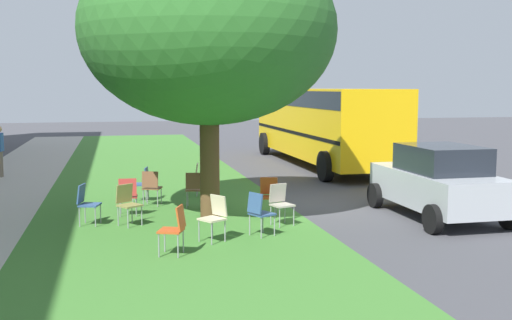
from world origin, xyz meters
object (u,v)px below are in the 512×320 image
(chair_3, at_px, (268,193))
(chair_4, at_px, (151,185))
(parked_car, at_px, (438,181))
(chair_5, at_px, (128,201))
(chair_10, at_px, (280,201))
(chair_0, at_px, (259,210))
(chair_7, at_px, (143,181))
(street_tree, at_px, (209,31))
(chair_1, at_px, (175,226))
(chair_11, at_px, (201,177))
(chair_6, at_px, (215,215))
(chair_9, at_px, (194,187))
(chair_8, at_px, (128,194))
(school_bus, at_px, (322,119))
(chair_2, at_px, (86,201))

(chair_3, bearing_deg, chair_4, 54.95)
(chair_3, height_order, parked_car, parked_car)
(chair_5, distance_m, chair_10, 3.25)
(chair_0, xyz_separation_m, chair_7, (4.36, 2.05, 0.00))
(street_tree, distance_m, chair_1, 4.88)
(chair_10, bearing_deg, chair_11, 16.37)
(chair_6, bearing_deg, chair_4, 14.22)
(chair_6, xyz_separation_m, chair_9, (3.35, -0.04, 0.00))
(chair_8, xyz_separation_m, school_bus, (7.93, -7.40, 1.24))
(chair_3, bearing_deg, school_bus, -26.35)
(chair_0, height_order, chair_8, same)
(chair_5, bearing_deg, chair_1, -163.66)
(chair_2, bearing_deg, chair_9, -61.23)
(chair_3, xyz_separation_m, chair_11, (2.99, 1.14, 0.00))
(chair_3, height_order, school_bus, school_bus)
(chair_2, distance_m, chair_4, 2.36)
(street_tree, xyz_separation_m, chair_2, (-0.25, 2.70, -3.65))
(chair_0, distance_m, chair_8, 3.56)
(chair_6, relative_size, chair_7, 1.00)
(chair_0, xyz_separation_m, chair_10, (0.88, -0.68, 0.00))
(chair_2, xyz_separation_m, parked_car, (-1.03, -7.68, 0.32))
(parked_car, bearing_deg, chair_11, 49.69)
(chair_1, relative_size, parked_car, 0.24)
(chair_7, xyz_separation_m, chair_8, (-1.81, 0.42, 0.00))
(chair_0, height_order, chair_11, same)
(chair_8, bearing_deg, chair_2, 130.49)
(chair_8, distance_m, school_bus, 10.92)
(chair_5, height_order, chair_7, same)
(chair_1, xyz_separation_m, chair_11, (5.86, -1.26, 0.00))
(chair_10, bearing_deg, chair_4, 42.90)
(chair_4, bearing_deg, chair_1, -178.34)
(school_bus, bearing_deg, chair_7, 131.27)
(parked_car, bearing_deg, chair_9, 65.27)
(chair_9, xyz_separation_m, chair_10, (-2.28, -1.55, 0.00))
(chair_6, bearing_deg, school_bus, -28.70)
(chair_4, bearing_deg, chair_9, -115.16)
(chair_9, bearing_deg, chair_7, 44.46)
(chair_10, height_order, parked_car, parked_car)
(chair_0, relative_size, chair_6, 1.00)
(chair_7, height_order, chair_10, same)
(chair_2, bearing_deg, chair_8, -49.51)
(school_bus, bearing_deg, chair_10, 156.12)
(chair_2, xyz_separation_m, school_bus, (8.69, -8.29, 1.24))
(chair_0, relative_size, chair_11, 1.00)
(chair_2, relative_size, school_bus, 0.08)
(chair_1, bearing_deg, chair_6, -45.41)
(chair_9, relative_size, chair_11, 1.00)
(chair_0, height_order, chair_3, same)
(chair_8, bearing_deg, street_tree, -105.59)
(chair_0, xyz_separation_m, parked_car, (0.77, -4.32, 0.32))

